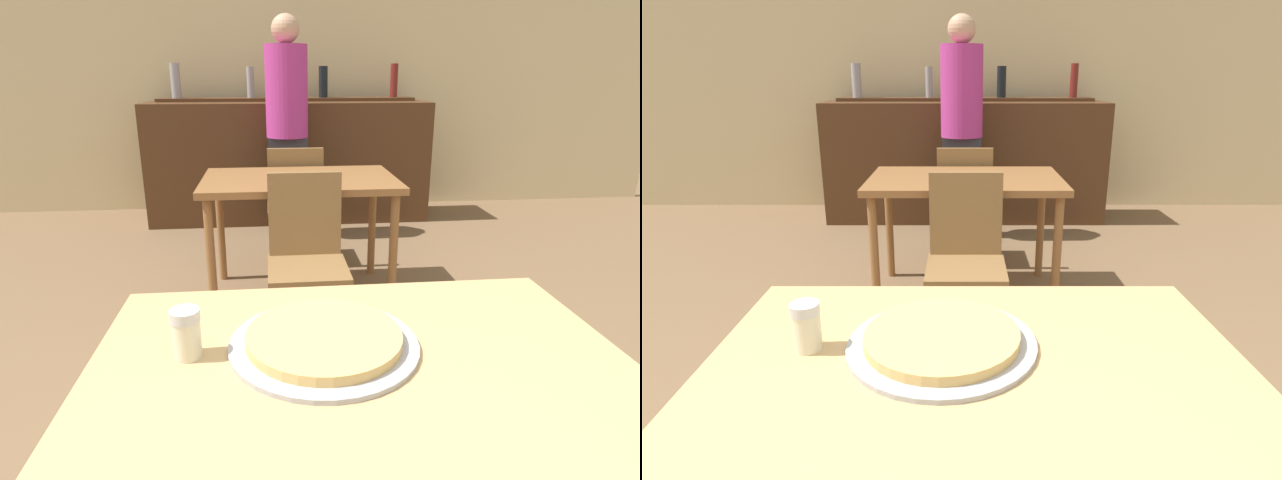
% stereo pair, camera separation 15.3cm
% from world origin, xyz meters
% --- Properties ---
extents(wall_back, '(8.00, 0.05, 2.80)m').
position_xyz_m(wall_back, '(0.00, 4.35, 1.40)').
color(wall_back, beige).
rests_on(wall_back, ground_plane).
extents(dining_table_near, '(1.17, 0.85, 0.76)m').
position_xyz_m(dining_table_near, '(0.00, 0.00, 0.69)').
color(dining_table_near, tan).
rests_on(dining_table_near, ground_plane).
extents(dining_table_far, '(1.15, 0.73, 0.76)m').
position_xyz_m(dining_table_far, '(-0.01, 2.04, 0.67)').
color(dining_table_far, brown).
rests_on(dining_table_far, ground_plane).
extents(bar_counter, '(2.60, 0.56, 1.10)m').
position_xyz_m(bar_counter, '(0.00, 3.85, 0.55)').
color(bar_counter, '#4C2D19').
rests_on(bar_counter, ground_plane).
extents(bar_back_shelf, '(2.39, 0.24, 0.34)m').
position_xyz_m(bar_back_shelf, '(-0.02, 3.99, 1.17)').
color(bar_back_shelf, '#4C2D19').
rests_on(bar_back_shelf, bar_counter).
extents(chair_far_side_front, '(0.40, 0.40, 0.87)m').
position_xyz_m(chair_far_side_front, '(-0.01, 1.51, 0.50)').
color(chair_far_side_front, olive).
rests_on(chair_far_side_front, ground_plane).
extents(chair_far_side_back, '(0.40, 0.40, 0.87)m').
position_xyz_m(chair_far_side_back, '(-0.01, 2.58, 0.50)').
color(chair_far_side_back, olive).
rests_on(chair_far_side_back, ground_plane).
extents(pizza_tray, '(0.43, 0.43, 0.04)m').
position_xyz_m(pizza_tray, '(-0.08, 0.09, 0.78)').
color(pizza_tray, '#A3A3A8').
rests_on(pizza_tray, dining_table_near).
extents(cheese_shaker, '(0.06, 0.06, 0.11)m').
position_xyz_m(cheese_shaker, '(-0.37, 0.08, 0.82)').
color(cheese_shaker, beige).
rests_on(cheese_shaker, dining_table_near).
extents(person_standing, '(0.34, 0.34, 1.79)m').
position_xyz_m(person_standing, '(-0.03, 3.27, 0.98)').
color(person_standing, '#2D2D38').
rests_on(person_standing, ground_plane).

